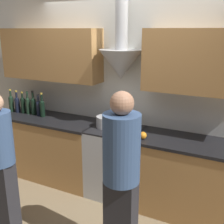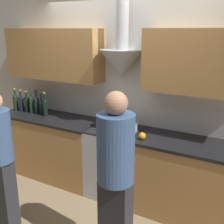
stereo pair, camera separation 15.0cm
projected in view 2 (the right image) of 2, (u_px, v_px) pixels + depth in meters
name	position (u px, v px, depth m)	size (l,w,h in m)	color
ground_plane	(104.00, 204.00, 3.56)	(12.00, 12.00, 0.00)	#847051
wall_back	(122.00, 82.00, 3.66)	(8.40, 0.55, 2.60)	silver
counter_left	(52.00, 146.00, 4.20)	(1.55, 0.62, 0.92)	#B27F47
counter_right	(185.00, 179.00, 3.26)	(1.22, 0.62, 0.92)	#B27F47
stove_range	(116.00, 161.00, 3.69)	(0.65, 0.60, 0.92)	#B7BABC
wine_bottle_0	(16.00, 101.00, 4.35)	(0.08, 0.08, 0.35)	black
wine_bottle_1	(21.00, 103.00, 4.31)	(0.08, 0.08, 0.34)	black
wine_bottle_2	(27.00, 103.00, 4.26)	(0.07, 0.07, 0.33)	black
wine_bottle_3	(31.00, 104.00, 4.22)	(0.07, 0.07, 0.34)	black
wine_bottle_4	(37.00, 104.00, 4.18)	(0.08, 0.08, 0.36)	black
wine_bottle_5	(42.00, 106.00, 4.13)	(0.07, 0.07, 0.32)	black
wine_bottle_6	(45.00, 107.00, 4.07)	(0.07, 0.07, 0.35)	black
stock_pot	(106.00, 122.00, 3.61)	(0.24, 0.24, 0.15)	#B7BABC
mixing_bowl	(128.00, 126.00, 3.53)	(0.26, 0.26, 0.09)	#B7BABC
orange_fruit	(142.00, 136.00, 3.21)	(0.09, 0.09, 0.09)	orange
person_foreground_right	(116.00, 174.00, 2.45)	(0.33, 0.33, 1.66)	#28282D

